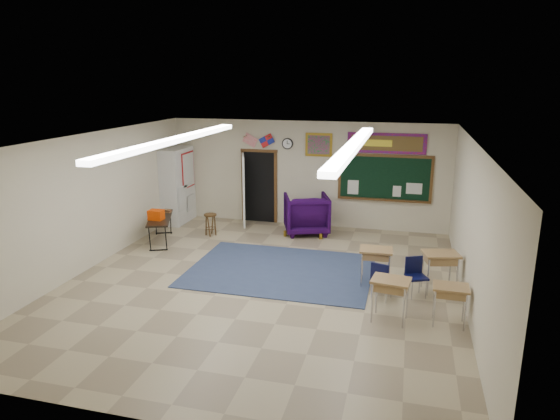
% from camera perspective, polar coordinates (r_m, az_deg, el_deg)
% --- Properties ---
extents(floor, '(9.00, 9.00, 0.00)m').
position_cam_1_polar(floor, '(10.53, -2.11, -8.38)').
color(floor, tan).
rests_on(floor, ground).
extents(back_wall, '(8.00, 0.04, 3.00)m').
position_cam_1_polar(back_wall, '(14.29, 3.02, 4.14)').
color(back_wall, beige).
rests_on(back_wall, floor).
extents(front_wall, '(8.00, 0.04, 3.00)m').
position_cam_1_polar(front_wall, '(6.13, -14.62, -11.31)').
color(front_wall, beige).
rests_on(front_wall, floor).
extents(left_wall, '(0.04, 9.00, 3.00)m').
position_cam_1_polar(left_wall, '(11.80, -21.14, 0.84)').
color(left_wall, beige).
rests_on(left_wall, floor).
extents(right_wall, '(0.04, 9.00, 3.00)m').
position_cam_1_polar(right_wall, '(9.71, 21.08, -2.03)').
color(right_wall, beige).
rests_on(right_wall, floor).
extents(ceiling, '(8.00, 9.00, 0.04)m').
position_cam_1_polar(ceiling, '(9.74, -2.27, 8.05)').
color(ceiling, silver).
rests_on(ceiling, back_wall).
extents(area_rug, '(4.00, 3.00, 0.02)m').
position_cam_1_polar(area_rug, '(11.19, 0.06, -6.88)').
color(area_rug, '#2E3B58').
rests_on(area_rug, floor).
extents(fluorescent_strips, '(3.86, 6.00, 0.10)m').
position_cam_1_polar(fluorescent_strips, '(9.75, -2.27, 7.70)').
color(fluorescent_strips, white).
rests_on(fluorescent_strips, ceiling).
extents(doorway, '(1.10, 0.89, 2.16)m').
position_cam_1_polar(doorway, '(14.61, -2.90, 2.61)').
color(doorway, black).
rests_on(doorway, back_wall).
extents(chalkboard, '(2.55, 0.14, 1.30)m').
position_cam_1_polar(chalkboard, '(14.00, 11.86, 3.46)').
color(chalkboard, '#543418').
rests_on(chalkboard, back_wall).
extents(bulletin_board, '(2.10, 0.05, 0.55)m').
position_cam_1_polar(bulletin_board, '(13.84, 12.08, 7.47)').
color(bulletin_board, red).
rests_on(bulletin_board, back_wall).
extents(framed_art_print, '(0.75, 0.05, 0.65)m').
position_cam_1_polar(framed_art_print, '(14.06, 4.45, 7.45)').
color(framed_art_print, olive).
rests_on(framed_art_print, back_wall).
extents(wall_clock, '(0.32, 0.05, 0.32)m').
position_cam_1_polar(wall_clock, '(14.25, 0.86, 7.58)').
color(wall_clock, black).
rests_on(wall_clock, back_wall).
extents(wall_flags, '(1.16, 0.06, 0.70)m').
position_cam_1_polar(wall_flags, '(14.43, -2.48, 8.19)').
color(wall_flags, red).
rests_on(wall_flags, back_wall).
extents(storage_cabinet, '(0.59, 1.25, 2.20)m').
position_cam_1_polar(storage_cabinet, '(14.96, -11.60, 2.76)').
color(storage_cabinet, silver).
rests_on(storage_cabinet, floor).
extents(wingback_armchair, '(1.48, 1.50, 1.08)m').
position_cam_1_polar(wingback_armchair, '(13.71, 3.04, -0.45)').
color(wingback_armchair, black).
rests_on(wingback_armchair, floor).
extents(student_chair_reading, '(0.55, 0.55, 0.91)m').
position_cam_1_polar(student_chair_reading, '(13.68, 2.18, -0.84)').
color(student_chair_reading, black).
rests_on(student_chair_reading, floor).
extents(student_chair_desk_a, '(0.48, 0.48, 0.78)m').
position_cam_1_polar(student_chair_desk_a, '(9.88, 11.59, -7.85)').
color(student_chair_desk_a, black).
rests_on(student_chair_desk_a, floor).
extents(student_chair_desk_b, '(0.51, 0.51, 0.77)m').
position_cam_1_polar(student_chair_desk_b, '(10.14, 15.33, -7.50)').
color(student_chair_desk_b, black).
rests_on(student_chair_desk_b, floor).
extents(student_desk_front_left, '(0.68, 0.52, 0.79)m').
position_cam_1_polar(student_desk_front_left, '(10.48, 10.85, -6.17)').
color(student_desk_front_left, '#A2744B').
rests_on(student_desk_front_left, floor).
extents(student_desk_front_right, '(0.78, 0.66, 0.81)m').
position_cam_1_polar(student_desk_front_right, '(10.49, 17.79, -6.53)').
color(student_desk_front_right, '#A2744B').
rests_on(student_desk_front_right, floor).
extents(student_desk_back_left, '(0.71, 0.57, 0.78)m').
position_cam_1_polar(student_desk_back_left, '(9.06, 12.46, -9.74)').
color(student_desk_back_left, '#A2744B').
rests_on(student_desk_back_left, floor).
extents(student_desk_back_right, '(0.61, 0.46, 0.72)m').
position_cam_1_polar(student_desk_back_right, '(9.21, 18.81, -10.03)').
color(student_desk_back_right, '#A2744B').
rests_on(student_desk_back_right, floor).
extents(folding_table, '(1.10, 1.69, 0.92)m').
position_cam_1_polar(folding_table, '(13.34, -13.50, -2.07)').
color(folding_table, black).
rests_on(folding_table, floor).
extents(wooden_stool, '(0.34, 0.34, 0.60)m').
position_cam_1_polar(wooden_stool, '(13.66, -7.94, -1.63)').
color(wooden_stool, '#482F15').
rests_on(wooden_stool, floor).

